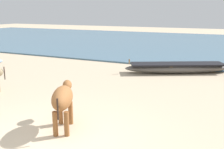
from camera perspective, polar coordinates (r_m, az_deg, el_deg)
The scene contains 4 objects.
ground at distance 5.91m, azimuth -13.31°, elevation -14.41°, with size 80.00×80.00×0.00m, color beige.
sea_water at distance 23.28m, azimuth 16.77°, elevation 6.19°, with size 60.00×20.00×0.08m, color slate.
fishing_boat_2 at distance 12.38m, azimuth 13.58°, elevation 1.44°, with size 4.56×2.93×0.64m.
cow_adult_brown at distance 6.35m, azimuth -10.33°, elevation -5.03°, with size 0.97×1.51×1.03m.
Camera 1 is at (3.35, -4.04, 2.72)m, focal length 43.30 mm.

